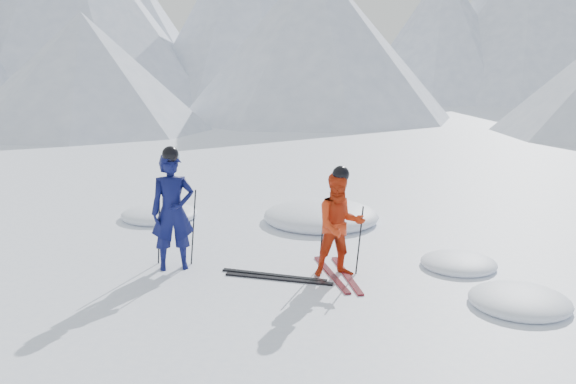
# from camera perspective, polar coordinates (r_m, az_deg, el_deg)

# --- Properties ---
(ground) EXTENTS (160.00, 160.00, 0.00)m
(ground) POSITION_cam_1_polar(r_m,az_deg,el_deg) (10.02, 7.45, -7.03)
(ground) COLOR white
(ground) RESTS_ON ground
(mountain_range) EXTENTS (106.15, 62.94, 15.53)m
(mountain_range) POSITION_cam_1_polar(r_m,az_deg,el_deg) (45.24, 16.83, 16.09)
(mountain_range) COLOR #B2BCD1
(mountain_range) RESTS_ON ground
(skier_blue) EXTENTS (0.81, 0.69, 1.88)m
(skier_blue) POSITION_cam_1_polar(r_m,az_deg,el_deg) (9.82, -10.74, -1.83)
(skier_blue) COLOR #0B0F43
(skier_blue) RESTS_ON ground
(skier_red) EXTENTS (0.95, 0.85, 1.63)m
(skier_red) POSITION_cam_1_polar(r_m,az_deg,el_deg) (9.38, 4.88, -3.11)
(skier_red) COLOR red
(skier_red) RESTS_ON ground
(pole_blue_left) EXTENTS (0.12, 0.09, 1.25)m
(pole_blue_left) POSITION_cam_1_polar(r_m,az_deg,el_deg) (10.14, -11.98, -3.26)
(pole_blue_left) COLOR black
(pole_blue_left) RESTS_ON ground
(pole_blue_right) EXTENTS (0.12, 0.07, 1.25)m
(pole_blue_right) POSITION_cam_1_polar(r_m,az_deg,el_deg) (10.05, -8.84, -3.28)
(pole_blue_right) COLOR black
(pole_blue_right) RESTS_ON ground
(pole_red_left) EXTENTS (0.11, 0.09, 1.08)m
(pole_red_left) POSITION_cam_1_polar(r_m,az_deg,el_deg) (9.72, 3.19, -4.20)
(pole_red_left) COLOR black
(pole_red_left) RESTS_ON ground
(pole_red_right) EXTENTS (0.11, 0.08, 1.08)m
(pole_red_right) POSITION_cam_1_polar(r_m,az_deg,el_deg) (9.58, 6.71, -4.50)
(pole_red_right) COLOR black
(pole_red_right) RESTS_ON ground
(ski_worn_left) EXTENTS (0.72, 1.61, 0.03)m
(ski_worn_left) POSITION_cam_1_polar(r_m,az_deg,el_deg) (9.63, 4.07, -7.67)
(ski_worn_left) COLOR black
(ski_worn_left) RESTS_ON ground
(ski_worn_right) EXTENTS (0.61, 1.64, 0.03)m
(ski_worn_right) POSITION_cam_1_polar(r_m,az_deg,el_deg) (9.62, 5.51, -7.73)
(ski_worn_right) COLOR black
(ski_worn_right) RESTS_ON ground
(ski_loose_a) EXTENTS (1.69, 0.34, 0.03)m
(ski_loose_a) POSITION_cam_1_polar(r_m,az_deg,el_deg) (9.56, -1.34, -7.79)
(ski_loose_a) COLOR black
(ski_loose_a) RESTS_ON ground
(ski_loose_b) EXTENTS (1.70, 0.29, 0.03)m
(ski_loose_b) POSITION_cam_1_polar(r_m,az_deg,el_deg) (9.41, -0.91, -8.13)
(ski_loose_b) COLOR black
(ski_loose_b) RESTS_ON ground
(snow_lumps) EXTENTS (8.09, 5.90, 0.53)m
(snow_lumps) POSITION_cam_1_polar(r_m,az_deg,el_deg) (12.06, 2.40, -3.60)
(snow_lumps) COLOR white
(snow_lumps) RESTS_ON ground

